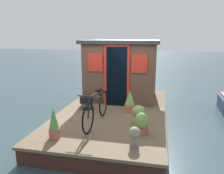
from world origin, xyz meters
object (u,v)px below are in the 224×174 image
at_px(bicycle, 96,108).
at_px(potted_plant_sage, 130,102).
at_px(potted_plant_rosemary, 54,124).
at_px(potted_plant_lavender, 135,136).
at_px(potted_plant_fern, 141,124).
at_px(charcoal_grill, 87,100).
at_px(potted_plant_geranium, 139,114).
at_px(houseboat_cabin, 122,69).

distance_m(bicycle, potted_plant_sage, 1.18).
relative_size(bicycle, potted_plant_rosemary, 2.74).
xyz_separation_m(potted_plant_lavender, potted_plant_fern, (0.59, -0.07, 0.01)).
distance_m(bicycle, potted_plant_lavender, 1.34).
bearing_deg(potted_plant_sage, charcoal_grill, 91.71).
relative_size(potted_plant_lavender, potted_plant_sage, 0.63).
height_order(potted_plant_sage, potted_plant_geranium, potted_plant_sage).
distance_m(bicycle, potted_plant_rosemary, 1.10).
bearing_deg(bicycle, potted_plant_sage, -32.84).
height_order(potted_plant_fern, potted_plant_rosemary, potted_plant_rosemary).
bearing_deg(potted_plant_lavender, houseboat_cabin, 13.77).
height_order(houseboat_cabin, potted_plant_geranium, houseboat_cabin).
xyz_separation_m(potted_plant_lavender, potted_plant_rosemary, (-0.01, 1.60, 0.10)).
relative_size(potted_plant_sage, charcoal_grill, 1.59).
bearing_deg(bicycle, potted_plant_geranium, -74.94).
distance_m(bicycle, charcoal_grill, 1.11).
relative_size(bicycle, charcoal_grill, 4.68).
xyz_separation_m(potted_plant_sage, potted_plant_rosemary, (-1.90, 1.25, 0.02)).
distance_m(potted_plant_fern, potted_plant_rosemary, 1.78).
bearing_deg(charcoal_grill, bicycle, -149.45).
relative_size(potted_plant_lavender, potted_plant_fern, 0.81).
relative_size(bicycle, potted_plant_fern, 3.81).
bearing_deg(potted_plant_sage, potted_plant_rosemary, 146.66).
distance_m(potted_plant_lavender, potted_plant_sage, 1.92).
relative_size(houseboat_cabin, bicycle, 1.32).
bearing_deg(houseboat_cabin, potted_plant_fern, -161.89).
bearing_deg(potted_plant_rosemary, charcoal_grill, -1.53).
bearing_deg(bicycle, potted_plant_rosemary, 146.14).
distance_m(houseboat_cabin, charcoal_grill, 1.73).
distance_m(potted_plant_sage, potted_plant_geranium, 0.80).
bearing_deg(potted_plant_fern, charcoal_grill, 52.14).
height_order(houseboat_cabin, potted_plant_lavender, houseboat_cabin).
bearing_deg(potted_plant_fern, potted_plant_sage, 18.07).
bearing_deg(potted_plant_fern, potted_plant_rosemary, 109.80).
bearing_deg(potted_plant_sage, potted_plant_geranium, -157.23).
height_order(potted_plant_sage, potted_plant_fern, potted_plant_sage).
relative_size(potted_plant_sage, potted_plant_geranium, 1.40).
bearing_deg(potted_plant_geranium, charcoal_grill, 65.16).
xyz_separation_m(potted_plant_fern, charcoal_grill, (1.26, 1.62, 0.05)).
distance_m(potted_plant_sage, charcoal_grill, 1.20).
relative_size(bicycle, potted_plant_geranium, 4.11).
distance_m(potted_plant_lavender, charcoal_grill, 2.41).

